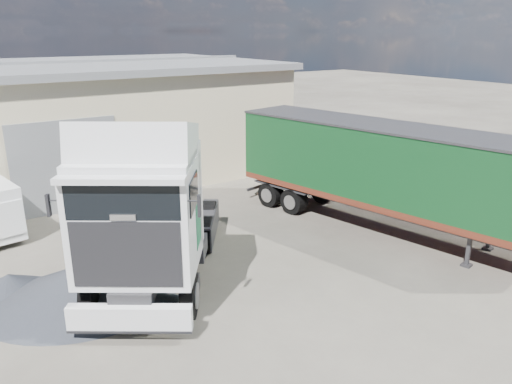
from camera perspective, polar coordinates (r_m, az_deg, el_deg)
ground at (r=13.17m, az=-0.17°, el=-12.92°), size 120.00×120.00×0.00m
brick_boundary_wall at (r=24.16m, az=14.78°, el=4.16°), size 0.35×26.00×2.50m
tractor_unit at (r=13.33m, az=-12.23°, el=-3.08°), size 6.34×7.48×4.91m
box_trailer at (r=17.88m, az=14.01°, el=2.90°), size 4.61×11.50×3.74m
gravel_heap at (r=13.99m, az=-19.84°, el=-9.89°), size 6.22×6.22×1.03m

